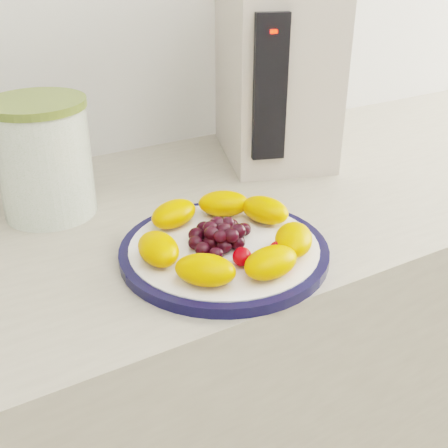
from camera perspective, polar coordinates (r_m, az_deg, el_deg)
counter at (r=1.20m, az=-1.01°, el=-17.51°), size 3.50×0.60×0.90m
cabinet_face at (r=1.22m, az=-1.00°, el=-18.50°), size 3.48×0.58×0.84m
plate_rim at (r=0.78m, az=0.00°, el=-2.77°), size 0.29×0.29×0.01m
plate_face at (r=0.78m, az=0.00°, el=-2.71°), size 0.26×0.26×0.02m
canister at (r=0.91m, az=-17.78°, el=6.00°), size 0.14×0.14×0.17m
canister_lid at (r=0.88m, az=-18.64°, el=11.51°), size 0.15×0.15×0.01m
appliance_body at (r=1.10m, az=5.26°, el=15.09°), size 0.26×0.31×0.32m
appliance_panel at (r=0.96m, az=4.68°, el=13.51°), size 0.06×0.04×0.24m
appliance_led at (r=0.93m, az=5.07°, el=18.90°), size 0.01×0.01×0.01m
fruit_plate at (r=0.76m, az=0.41°, el=-1.11°), size 0.25×0.25×0.04m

